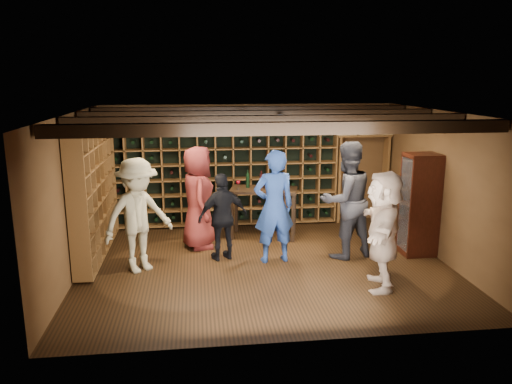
{
  "coord_description": "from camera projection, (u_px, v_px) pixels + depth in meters",
  "views": [
    {
      "loc": [
        -1.1,
        -7.73,
        3.05
      ],
      "look_at": [
        -0.13,
        0.2,
        1.2
      ],
      "focal_mm": 35.0,
      "sensor_mm": 36.0,
      "label": 1
    }
  ],
  "objects": [
    {
      "name": "guest_red_floral",
      "position": [
        198.0,
        198.0,
        8.96
      ],
      "size": [
        0.66,
        0.95,
        1.85
      ],
      "primitive_type": "imported",
      "rotation": [
        0.0,
        0.0,
        1.65
      ],
      "color": "maroon",
      "rests_on": "ground"
    },
    {
      "name": "man_grey_suit",
      "position": [
        346.0,
        200.0,
        8.46
      ],
      "size": [
        1.16,
        1.01,
        2.0
      ],
      "primitive_type": "imported",
      "rotation": [
        0.0,
        0.0,
        3.44
      ],
      "color": "black",
      "rests_on": "ground"
    },
    {
      "name": "guest_beige",
      "position": [
        383.0,
        230.0,
        7.22
      ],
      "size": [
        0.97,
        1.71,
        1.76
      ],
      "primitive_type": "imported",
      "rotation": [
        0.0,
        0.0,
        4.42
      ],
      "color": "#C0A48D",
      "rests_on": "ground"
    },
    {
      "name": "guest_woman_black",
      "position": [
        223.0,
        217.0,
        8.38
      ],
      "size": [
        0.94,
        0.63,
        1.49
      ],
      "primitive_type": "imported",
      "rotation": [
        0.0,
        0.0,
        3.47
      ],
      "color": "black",
      "rests_on": "ground"
    },
    {
      "name": "crate_shelf",
      "position": [
        364.0,
        149.0,
        10.47
      ],
      "size": [
        1.2,
        0.32,
        2.07
      ],
      "color": "brown",
      "rests_on": "ground"
    },
    {
      "name": "display_cabinet",
      "position": [
        419.0,
        207.0,
        8.62
      ],
      "size": [
        0.55,
        0.5,
        1.75
      ],
      "color": "#35120A",
      "rests_on": "ground"
    },
    {
      "name": "man_blue_shirt",
      "position": [
        274.0,
        207.0,
        8.25
      ],
      "size": [
        0.75,
        0.56,
        1.9
      ],
      "primitive_type": "imported",
      "rotation": [
        0.0,
        0.0,
        3.3
      ],
      "color": "navy",
      "rests_on": "ground"
    },
    {
      "name": "ground",
      "position": [
        265.0,
        264.0,
        8.3
      ],
      "size": [
        6.0,
        6.0,
        0.0
      ],
      "primitive_type": "plane",
      "color": "black",
      "rests_on": "ground"
    },
    {
      "name": "tasting_table",
      "position": [
        264.0,
        195.0,
        9.57
      ],
      "size": [
        1.38,
        0.92,
        1.24
      ],
      "rotation": [
        0.0,
        0.0,
        -0.24
      ],
      "color": "black",
      "rests_on": "ground"
    },
    {
      "name": "room_shell",
      "position": [
        265.0,
        118.0,
        7.8
      ],
      "size": [
        6.0,
        6.0,
        6.0
      ],
      "color": "brown",
      "rests_on": "ground"
    },
    {
      "name": "guest_khaki",
      "position": [
        138.0,
        216.0,
        7.85
      ],
      "size": [
        1.35,
        1.23,
        1.83
      ],
      "primitive_type": "imported",
      "rotation": [
        0.0,
        0.0,
        0.61
      ],
      "color": "gray",
      "rests_on": "ground"
    },
    {
      "name": "wine_rack_left",
      "position": [
        95.0,
        191.0,
        8.5
      ],
      "size": [
        0.3,
        2.65,
        2.2
      ],
      "color": "brown",
      "rests_on": "ground"
    },
    {
      "name": "wine_rack_back",
      "position": [
        224.0,
        171.0,
        10.23
      ],
      "size": [
        4.65,
        0.3,
        2.2
      ],
      "color": "brown",
      "rests_on": "ground"
    }
  ]
}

